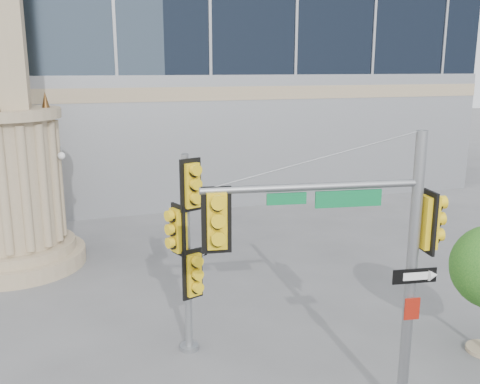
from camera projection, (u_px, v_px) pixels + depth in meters
name	position (u px, v px, depth m)	size (l,w,h in m)	color
ground	(296.00, 383.00, 11.02)	(120.00, 120.00, 0.00)	#545456
monument	(0.00, 95.00, 16.27)	(4.40, 4.40, 16.60)	#9B8A69
main_signal_pole	(361.00, 249.00, 9.16)	(4.10, 0.94, 5.33)	slate
secondary_signal_pole	(187.00, 240.00, 11.61)	(0.86, 0.61, 4.56)	slate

